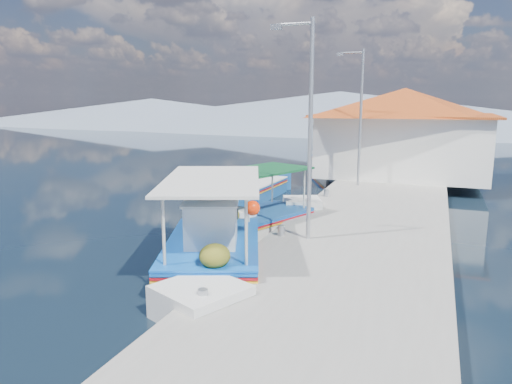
% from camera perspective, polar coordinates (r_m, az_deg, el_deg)
% --- Properties ---
extents(ground, '(160.00, 160.00, 0.00)m').
position_cam_1_polar(ground, '(14.10, -14.64, -7.59)').
color(ground, black).
rests_on(ground, ground).
extents(quay, '(5.00, 44.00, 0.50)m').
position_cam_1_polar(quay, '(17.45, 13.62, -3.05)').
color(quay, gray).
rests_on(quay, ground).
extents(bollards, '(0.20, 17.20, 0.30)m').
position_cam_1_polar(bollards, '(17.01, 6.33, -1.78)').
color(bollards, '#A5A8AD').
rests_on(bollards, quay).
extents(main_caique, '(4.20, 7.60, 2.67)m').
position_cam_1_polar(main_caique, '(12.80, -4.84, -6.76)').
color(main_caique, white).
rests_on(main_caique, ground).
extents(caique_green_canopy, '(3.37, 5.80, 2.34)m').
position_cam_1_polar(caique_green_canopy, '(16.24, 0.56, -3.43)').
color(caique_green_canopy, white).
rests_on(caique_green_canopy, ground).
extents(caique_blue_hull, '(2.05, 6.11, 1.09)m').
position_cam_1_polar(caique_blue_hull, '(21.89, 0.01, 0.25)').
color(caique_blue_hull, '#185095').
rests_on(caique_blue_hull, ground).
extents(caique_far, '(4.59, 7.68, 2.93)m').
position_cam_1_polar(caique_far, '(29.11, 9.86, 3.32)').
color(caique_far, white).
rests_on(caique_far, ground).
extents(harbor_building, '(10.49, 10.49, 4.40)m').
position_cam_1_polar(harbor_building, '(25.94, 17.06, 7.01)').
color(harbor_building, white).
rests_on(harbor_building, quay).
extents(lamp_post_near, '(1.21, 0.14, 6.00)m').
position_cam_1_polar(lamp_post_near, '(13.27, 6.09, 8.54)').
color(lamp_post_near, '#A5A8AD').
rests_on(lamp_post_near, quay).
extents(lamp_post_far, '(1.21, 0.14, 6.00)m').
position_cam_1_polar(lamp_post_far, '(22.09, 12.08, 9.40)').
color(lamp_post_far, '#A5A8AD').
rests_on(lamp_post_far, quay).
extents(mountain_ridge, '(171.40, 96.00, 5.50)m').
position_cam_1_polar(mountain_ridge, '(66.88, 19.72, 8.50)').
color(mountain_ridge, slate).
rests_on(mountain_ridge, ground).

